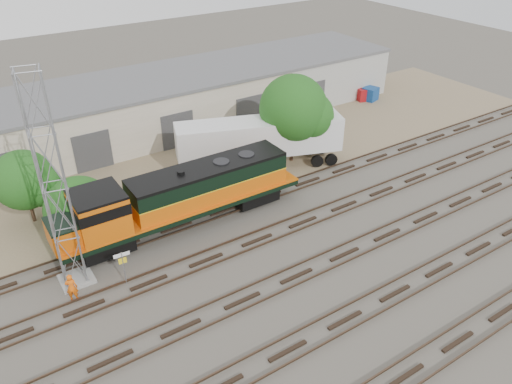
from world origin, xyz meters
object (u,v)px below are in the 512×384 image
locomotive (179,197)px  signal_tower (55,190)px  semi_trailer (263,138)px  worker (72,287)px

locomotive → signal_tower: (-8.02, -1.69, 4.05)m
semi_trailer → signal_tower: bearing=-141.5°
locomotive → signal_tower: bearing=-168.1°
signal_tower → semi_trailer: size_ratio=0.94×
locomotive → semi_trailer: 11.04m
signal_tower → semi_trailer: signal_tower is taller
semi_trailer → worker: bearing=-137.7°
locomotive → signal_tower: signal_tower is taller
worker → locomotive: bearing=-136.0°
worker → semi_trailer: size_ratio=0.13×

